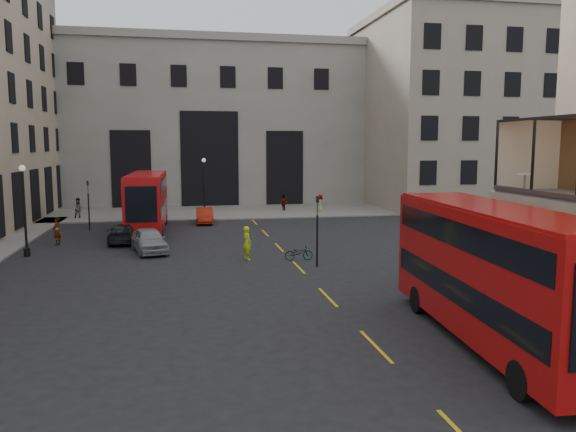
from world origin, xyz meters
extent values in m
plane|color=black|center=(0.00, 0.00, 0.00)|extent=(140.00, 140.00, 0.00)
cube|color=black|center=(4.98, 0.00, 2.00)|extent=(0.08, 9.20, 3.00)
cube|color=beige|center=(6.50, 5.00, 6.05)|extent=(3.00, 0.04, 2.90)
cube|color=#99988F|center=(-5.00, 48.00, 9.00)|extent=(34.00, 10.00, 18.00)
cube|color=#99988F|center=(-5.00, 48.00, 17.60)|extent=(35.00, 10.60, 0.80)
cube|color=black|center=(-5.00, 42.96, 5.00)|extent=(6.00, 0.12, 10.00)
cube|color=black|center=(-13.00, 42.96, 4.00)|extent=(4.00, 0.12, 8.00)
cube|color=black|center=(3.00, 42.96, 4.00)|extent=(4.00, 0.12, 8.00)
cube|color=gray|center=(20.00, 40.00, 10.00)|extent=(16.00, 18.00, 20.00)
cube|color=gray|center=(20.00, 40.00, 19.60)|extent=(16.60, 18.60, 0.80)
cube|color=slate|center=(-6.00, 38.00, 0.06)|extent=(40.00, 12.00, 0.12)
cylinder|color=black|center=(-1.00, 12.00, 1.40)|extent=(0.10, 0.10, 2.80)
imported|color=black|center=(-1.00, 12.00, 3.30)|extent=(0.16, 0.20, 1.00)
cylinder|color=black|center=(-15.00, 28.00, 1.40)|extent=(0.10, 0.10, 2.80)
imported|color=black|center=(-15.00, 28.00, 3.30)|extent=(0.16, 0.20, 1.00)
cylinder|color=black|center=(-17.00, 18.00, 2.50)|extent=(0.14, 0.14, 5.00)
cylinder|color=black|center=(-17.00, 18.00, 0.25)|extent=(0.36, 0.36, 0.50)
sphere|color=silver|center=(-17.00, 18.00, 5.15)|extent=(0.36, 0.36, 0.36)
cylinder|color=black|center=(-6.00, 34.00, 2.50)|extent=(0.14, 0.14, 5.00)
cylinder|color=black|center=(-6.00, 34.00, 0.25)|extent=(0.36, 0.36, 0.50)
sphere|color=silver|center=(-6.00, 34.00, 5.15)|extent=(0.36, 0.36, 0.36)
cube|color=#A10C0B|center=(1.76, -0.48, 2.42)|extent=(3.37, 11.46, 4.01)
cube|color=black|center=(1.76, -0.48, 1.85)|extent=(3.37, 10.85, 0.82)
cube|color=black|center=(1.76, -0.48, 3.65)|extent=(3.37, 10.85, 0.82)
cube|color=#A10C0B|center=(1.76, -0.48, 4.45)|extent=(3.25, 11.23, 0.12)
cylinder|color=black|center=(0.86, 3.22, 0.51)|extent=(0.36, 1.05, 1.03)
cylinder|color=black|center=(3.18, 3.05, 0.51)|extent=(0.36, 1.05, 1.03)
cylinder|color=black|center=(0.32, -4.34, 0.51)|extent=(0.36, 1.05, 1.03)
cube|color=#BC0D0E|center=(-10.57, 26.86, 2.34)|extent=(2.66, 11.00, 3.89)
cube|color=black|center=(-10.57, 26.86, 1.79)|extent=(2.69, 10.40, 0.80)
cube|color=black|center=(-10.57, 26.86, 3.54)|extent=(2.69, 10.40, 0.80)
cube|color=#BC0D0E|center=(-10.57, 26.86, 4.31)|extent=(2.56, 10.78, 0.12)
cylinder|color=black|center=(-11.64, 30.38, 0.50)|extent=(0.29, 1.00, 1.00)
cylinder|color=black|center=(-9.39, 30.35, 0.50)|extent=(0.29, 1.00, 1.00)
cylinder|color=black|center=(-11.75, 23.04, 0.50)|extent=(0.29, 1.00, 1.00)
cylinder|color=black|center=(-9.50, 23.01, 0.50)|extent=(0.29, 1.00, 1.00)
imported|color=#92969A|center=(-10.02, 17.94, 0.74)|extent=(2.70, 4.63, 1.48)
imported|color=#AA1E0A|center=(-6.18, 30.30, 0.64)|extent=(1.37, 3.87, 1.27)
imported|color=black|center=(-11.88, 21.75, 0.63)|extent=(1.87, 4.41, 1.27)
imported|color=gray|center=(-1.59, 13.95, 0.41)|extent=(1.58, 0.56, 0.83)
imported|color=#CBE317|center=(-4.44, 14.60, 0.96)|extent=(0.68, 0.82, 1.93)
imported|color=gray|center=(-16.88, 34.74, 0.95)|extent=(1.12, 1.00, 1.90)
imported|color=gray|center=(-12.48, 30.83, 0.81)|extent=(1.15, 1.18, 1.62)
imported|color=gray|center=(1.79, 37.10, 0.81)|extent=(0.98, 0.92, 1.63)
imported|color=gray|center=(5.23, 36.08, 0.85)|extent=(0.95, 0.98, 1.69)
imported|color=gray|center=(-16.07, 21.69, 0.91)|extent=(0.59, 0.75, 1.81)
cylinder|color=white|center=(5.43, 3.59, 5.31)|extent=(0.59, 0.59, 0.04)
cylinder|color=slate|center=(5.43, 3.59, 4.96)|extent=(0.08, 0.08, 0.68)
cylinder|color=slate|center=(5.43, 3.59, 4.61)|extent=(0.43, 0.43, 0.03)
camera|label=1|loc=(-8.06, -16.59, 6.45)|focal=35.00mm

